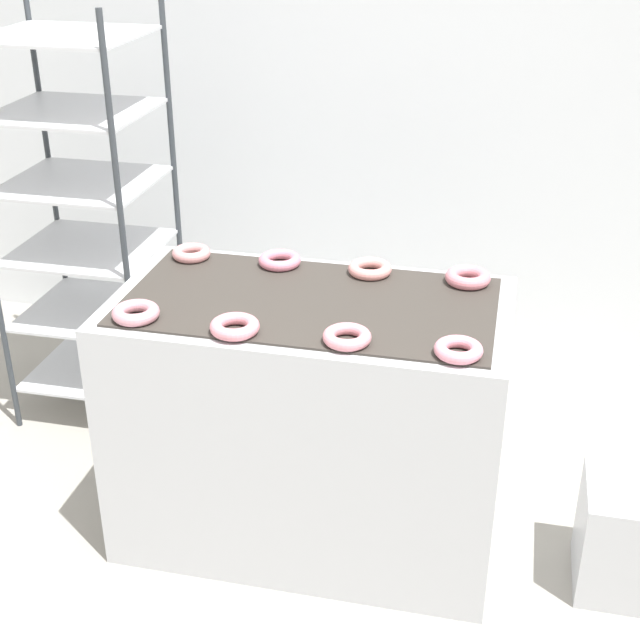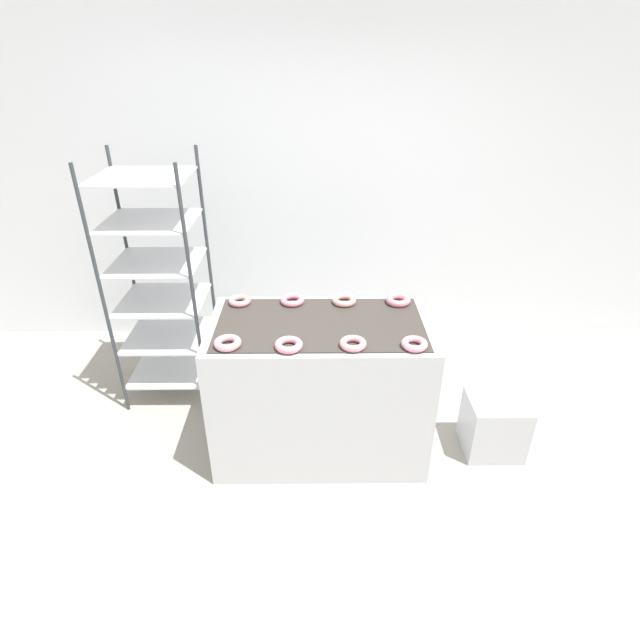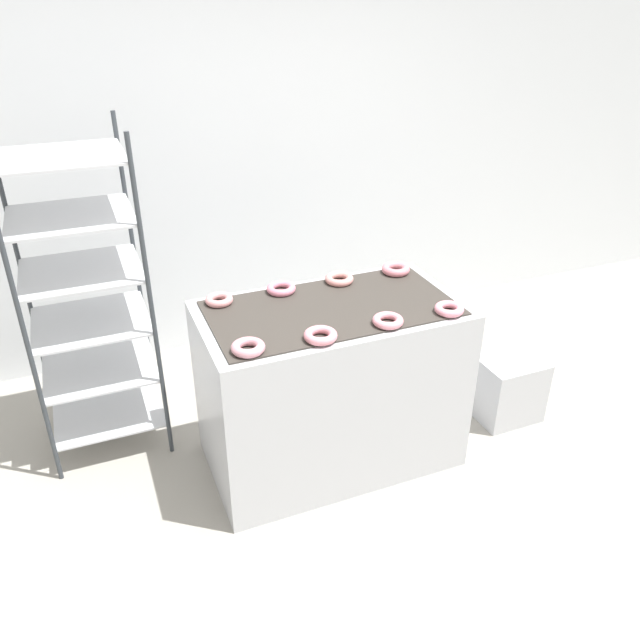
# 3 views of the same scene
# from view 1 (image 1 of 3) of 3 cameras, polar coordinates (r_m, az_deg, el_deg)

# --- Properties ---
(wall_back) EXTENTS (8.00, 0.05, 2.80)m
(wall_back) POSITION_cam_1_polar(r_m,az_deg,el_deg) (4.18, 4.33, 16.01)
(wall_back) COLOR silver
(wall_back) RESTS_ON ground_plane
(fryer_machine) EXTENTS (1.31, 0.72, 0.93)m
(fryer_machine) POSITION_cam_1_polar(r_m,az_deg,el_deg) (3.13, -0.61, -6.42)
(fryer_machine) COLOR #B7BABF
(fryer_machine) RESTS_ON ground_plane
(baking_rack_cart) EXTENTS (0.61, 0.58, 1.76)m
(baking_rack_cart) POSITION_cam_1_polar(r_m,az_deg,el_deg) (3.84, -14.77, 6.45)
(baking_rack_cart) COLOR #33383D
(baking_rack_cart) RESTS_ON ground_plane
(glaze_bin) EXTENTS (0.37, 0.32, 0.39)m
(glaze_bin) POSITION_cam_1_polar(r_m,az_deg,el_deg) (3.22, 19.56, -13.00)
(glaze_bin) COLOR #B7BABF
(glaze_bin) RESTS_ON ground_plane
(donut_near_left) EXTENTS (0.15, 0.15, 0.04)m
(donut_near_left) POSITION_cam_1_polar(r_m,az_deg,el_deg) (2.83, -11.71, 0.46)
(donut_near_left) COLOR #D08B96
(donut_near_left) RESTS_ON fryer_machine
(donut_near_midleft) EXTENTS (0.15, 0.15, 0.04)m
(donut_near_midleft) POSITION_cam_1_polar(r_m,az_deg,el_deg) (2.70, -5.48, -0.42)
(donut_near_midleft) COLOR pink
(donut_near_midleft) RESTS_ON fryer_machine
(donut_near_midright) EXTENTS (0.15, 0.15, 0.04)m
(donut_near_midright) POSITION_cam_1_polar(r_m,az_deg,el_deg) (2.63, 1.74, -1.08)
(donut_near_midright) COLOR pink
(donut_near_midright) RESTS_ON fryer_machine
(donut_near_right) EXTENTS (0.14, 0.14, 0.04)m
(donut_near_right) POSITION_cam_1_polar(r_m,az_deg,el_deg) (2.59, 8.85, -1.89)
(donut_near_right) COLOR pink
(donut_near_right) RESTS_ON fryer_machine
(donut_far_left) EXTENTS (0.14, 0.14, 0.04)m
(donut_far_left) POSITION_cam_1_polar(r_m,az_deg,el_deg) (3.25, -8.23, 4.27)
(donut_far_left) COLOR #D48C8D
(donut_far_left) RESTS_ON fryer_machine
(donut_far_midleft) EXTENTS (0.15, 0.15, 0.04)m
(donut_far_midleft) POSITION_cam_1_polar(r_m,az_deg,el_deg) (3.16, -2.60, 3.85)
(donut_far_midleft) COLOR pink
(donut_far_midleft) RESTS_ON fryer_machine
(donut_far_midright) EXTENTS (0.15, 0.15, 0.04)m
(donut_far_midright) POSITION_cam_1_polar(r_m,az_deg,el_deg) (3.09, 3.21, 3.30)
(donut_far_midright) COLOR #DC8F8A
(donut_far_midright) RESTS_ON fryer_machine
(donut_far_right) EXTENTS (0.15, 0.15, 0.04)m
(donut_far_right) POSITION_cam_1_polar(r_m,az_deg,el_deg) (3.06, 9.45, 2.71)
(donut_far_right) COLOR #D87E89
(donut_far_right) RESTS_ON fryer_machine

